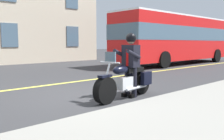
{
  "coord_description": "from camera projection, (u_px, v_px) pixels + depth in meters",
  "views": [
    {
      "loc": [
        3.76,
        5.61,
        1.47
      ],
      "look_at": [
        -0.5,
        0.88,
        0.75
      ],
      "focal_mm": 38.3,
      "sensor_mm": 36.0,
      "label": 1
    }
  ],
  "objects": [
    {
      "name": "rider_main",
      "position": [
        130.0,
        59.0,
        6.46
      ],
      "size": [
        0.67,
        0.61,
        1.74
      ],
      "color": "black",
      "rests_on": "ground_plane"
    },
    {
      "name": "lane_center_stripe",
      "position": [
        46.0,
        85.0,
        8.28
      ],
      "size": [
        60.0,
        0.16,
        0.01
      ],
      "primitive_type": "cube",
      "color": "#E5DB4C",
      "rests_on": "ground_plane"
    },
    {
      "name": "bus_far",
      "position": [
        177.0,
        37.0,
        16.84
      ],
      "size": [
        11.05,
        2.7,
        3.3
      ],
      "color": "red",
      "rests_on": "ground_plane"
    },
    {
      "name": "ground_plane",
      "position": [
        78.0,
        95.0,
        6.81
      ],
      "size": [
        80.0,
        80.0,
        0.0
      ],
      "primitive_type": "plane",
      "color": "#333335"
    },
    {
      "name": "motorcycle_main",
      "position": [
        126.0,
        81.0,
        6.38
      ],
      "size": [
        2.22,
        0.78,
        1.26
      ],
      "color": "black",
      "rests_on": "ground_plane"
    }
  ]
}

